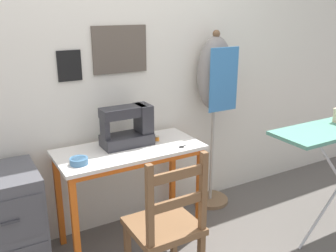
# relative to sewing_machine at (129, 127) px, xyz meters

# --- Properties ---
(wall_back) EXTENTS (10.00, 0.07, 2.55)m
(wall_back) POSITION_rel_sewing_machine_xyz_m (-0.03, 0.24, 0.41)
(wall_back) COLOR silver
(wall_back) RESTS_ON ground_plane
(sewing_table) EXTENTS (1.02, 0.48, 0.73)m
(sewing_table) POSITION_rel_sewing_machine_xyz_m (-0.03, -0.07, -0.24)
(sewing_table) COLOR silver
(sewing_table) RESTS_ON ground_plane
(sewing_machine) EXTENTS (0.37, 0.18, 0.31)m
(sewing_machine) POSITION_rel_sewing_machine_xyz_m (0.00, 0.00, 0.00)
(sewing_machine) COLOR #28282D
(sewing_machine) RESTS_ON sewing_table
(fabric_bowl) EXTENTS (0.11, 0.11, 0.04)m
(fabric_bowl) POSITION_rel_sewing_machine_xyz_m (-0.42, -0.16, -0.11)
(fabric_bowl) COLOR teal
(fabric_bowl) RESTS_ON sewing_table
(scissors) EXTENTS (0.15, 0.07, 0.01)m
(scissors) POSITION_rel_sewing_machine_xyz_m (0.32, -0.22, -0.13)
(scissors) COLOR silver
(scissors) RESTS_ON sewing_table
(thread_spool_near_machine) EXTENTS (0.04, 0.04, 0.04)m
(thread_spool_near_machine) POSITION_rel_sewing_machine_xyz_m (0.20, -0.03, -0.11)
(thread_spool_near_machine) COLOR orange
(thread_spool_near_machine) RESTS_ON sewing_table
(wooden_chair) EXTENTS (0.40, 0.38, 0.91)m
(wooden_chair) POSITION_rel_sewing_machine_xyz_m (-0.06, -0.63, -0.44)
(wooden_chair) COLOR brown
(wooden_chair) RESTS_ON ground_plane
(filing_cabinet) EXTENTS (0.41, 0.48, 0.73)m
(filing_cabinet) POSITION_rel_sewing_machine_xyz_m (-0.87, -0.05, -0.50)
(filing_cabinet) COLOR #4C4C51
(filing_cabinet) RESTS_ON ground_plane
(dress_form) EXTENTS (0.32, 0.32, 1.50)m
(dress_form) POSITION_rel_sewing_machine_xyz_m (0.81, 0.10, 0.21)
(dress_form) COLOR #846647
(dress_form) RESTS_ON ground_plane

